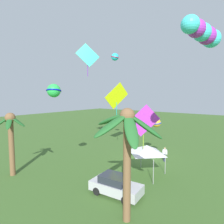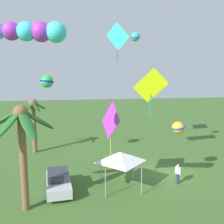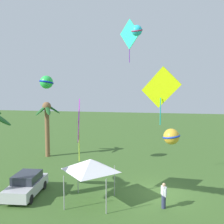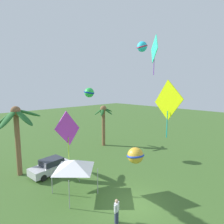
{
  "view_description": "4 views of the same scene",
  "coord_description": "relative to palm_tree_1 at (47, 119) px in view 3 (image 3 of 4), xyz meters",
  "views": [
    {
      "loc": [
        -10.03,
        19.82,
        7.49
      ],
      "look_at": [
        1.35,
        5.0,
        5.81
      ],
      "focal_mm": 30.25,
      "sensor_mm": 36.0,
      "label": 1
    },
    {
      "loc": [
        -19.99,
        7.64,
        8.75
      ],
      "look_at": [
        0.03,
        4.57,
        5.52
      ],
      "focal_mm": 40.7,
      "sensor_mm": 36.0,
      "label": 2
    },
    {
      "loc": [
        -17.55,
        -0.14,
        7.31
      ],
      "look_at": [
        1.19,
        3.55,
        5.56
      ],
      "focal_mm": 41.21,
      "sensor_mm": 36.0,
      "label": 3
    },
    {
      "loc": [
        -9.75,
        -7.7,
        8.55
      ],
      "look_at": [
        2.06,
        4.32,
        6.24
      ],
      "focal_mm": 29.57,
      "sensor_mm": 36.0,
      "label": 4
    }
  ],
  "objects": [
    {
      "name": "ground_plane",
      "position": [
        -7.8,
        -11.91,
        -4.11
      ],
      "size": [
        120.0,
        120.0,
        0.0
      ],
      "primitive_type": "plane",
      "color": "#3D6028"
    },
    {
      "name": "palm_tree_1",
      "position": [
        0.0,
        0.0,
        0.0
      ],
      "size": [
        2.83,
        2.76,
        5.89
      ],
      "color": "brown",
      "rests_on": "ground"
    },
    {
      "name": "parked_car_0",
      "position": [
        -9.76,
        -3.03,
        -3.36
      ],
      "size": [
        4.05,
        2.08,
        1.51
      ],
      "color": "#BCBCC1",
      "rests_on": "ground"
    },
    {
      "name": "spectator_0",
      "position": [
        -9.9,
        -12.23,
        -3.29
      ],
      "size": [
        0.51,
        0.37,
        1.59
      ],
      "color": "#2D3351",
      "rests_on": "ground"
    },
    {
      "name": "festival_tent",
      "position": [
        -9.97,
        -7.64,
        -1.64
      ],
      "size": [
        2.86,
        2.86,
        2.85
      ],
      "color": "#9E9EA3",
      "rests_on": "ground"
    },
    {
      "name": "kite_diamond_0",
      "position": [
        -9.98,
        -6.89,
        1.08
      ],
      "size": [
        2.75,
        0.93,
        4.02
      ],
      "color": "#C036CF"
    },
    {
      "name": "kite_diamond_1",
      "position": [
        -3.38,
        -11.9,
        3.21
      ],
      "size": [
        1.38,
        3.31,
        4.9
      ],
      "color": "#CDE50E"
    },
    {
      "name": "kite_ball_2",
      "position": [
        -8.62,
        -12.66,
        0.12
      ],
      "size": [
        1.29,
        1.29,
        1.03
      ],
      "color": "gold"
    },
    {
      "name": "kite_diamond_3",
      "position": [
        -1.11,
        -8.95,
        8.19
      ],
      "size": [
        2.1,
        2.1,
        4.06
      ],
      "color": "#26DFA5"
    },
    {
      "name": "kite_ball_4",
      "position": [
        -4.54,
        -9.96,
        7.78
      ],
      "size": [
        1.1,
        1.1,
        0.85
      ],
      "color": "#26CCED"
    },
    {
      "name": "kite_ball_5",
      "position": [
        -3.99,
        -1.93,
        3.76
      ],
      "size": [
        1.79,
        1.79,
        1.16
      ],
      "color": "green"
    }
  ]
}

